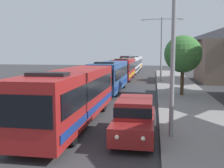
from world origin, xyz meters
TOP-DOWN VIEW (x-y plane):
  - bus_lead at (-1.30, 10.64)m, footprint 2.58×11.85m
  - bus_second_in_line at (-1.30, 23.18)m, footprint 2.58×10.47m
  - bus_middle at (-1.30, 35.58)m, footprint 2.58×10.92m
  - bus_fourth_in_line at (-1.30, 47.76)m, footprint 2.58×11.88m
  - bus_rear at (-1.30, 60.21)m, footprint 2.58×11.75m
  - white_suv at (2.40, 8.52)m, footprint 1.86×4.83m
  - box_truck_oncoming at (-4.60, 66.74)m, footprint 2.35×7.64m
  - streetlamp_near at (4.10, 8.61)m, footprint 5.30×0.28m
  - streetlamp_mid at (4.10, 32.36)m, footprint 5.45×0.28m
  - roadside_tree at (5.81, 21.22)m, footprint 3.41×3.41m

SIDE VIEW (x-z plane):
  - white_suv at x=2.40m, z-range 0.08..1.98m
  - bus_second_in_line at x=-1.30m, z-range 0.08..3.29m
  - bus_middle at x=-1.30m, z-range 0.08..3.29m
  - bus_rear at x=-1.30m, z-range 0.09..3.30m
  - bus_lead at x=-1.30m, z-range 0.09..3.30m
  - bus_fourth_in_line at x=-1.30m, z-range 0.09..3.30m
  - box_truck_oncoming at x=-4.60m, z-range 0.13..3.28m
  - roadside_tree at x=5.81m, z-range 1.17..6.66m
  - streetlamp_near at x=4.10m, z-range 1.04..9.35m
  - streetlamp_mid at x=4.10m, z-range 1.06..9.58m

